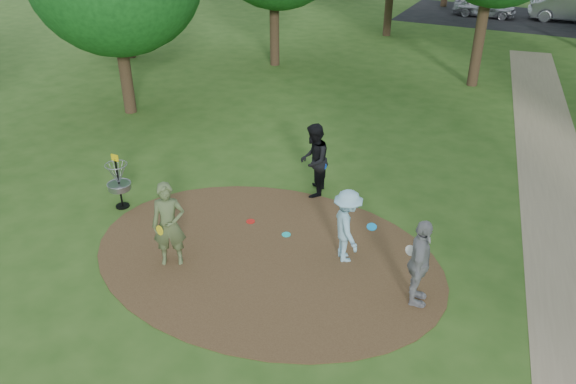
% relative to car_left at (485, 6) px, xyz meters
% --- Properties ---
extents(ground, '(100.00, 100.00, 0.00)m').
position_rel_car_left_xyz_m(ground, '(-0.09, -29.62, -0.65)').
color(ground, '#2D5119').
rests_on(ground, ground).
extents(dirt_clearing, '(8.40, 8.40, 0.02)m').
position_rel_car_left_xyz_m(dirt_clearing, '(-0.09, -29.62, -0.64)').
color(dirt_clearing, '#47301C').
rests_on(dirt_clearing, ground).
extents(footpath, '(7.55, 39.89, 0.01)m').
position_rel_car_left_xyz_m(footpath, '(6.41, -27.62, -0.65)').
color(footpath, '#8C7A5B').
rests_on(footpath, ground).
extents(parking_lot, '(14.00, 8.00, 0.01)m').
position_rel_car_left_xyz_m(parking_lot, '(1.91, 0.38, -0.65)').
color(parking_lot, black).
rests_on(parking_lot, ground).
extents(player_observer_with_disc, '(0.88, 0.80, 2.03)m').
position_rel_car_left_xyz_m(player_observer_with_disc, '(-1.86, -30.78, 0.36)').
color(player_observer_with_disc, '#54653A').
rests_on(player_observer_with_disc, ground).
extents(player_throwing_with_disc, '(1.31, 1.31, 1.77)m').
position_rel_car_left_xyz_m(player_throwing_with_disc, '(1.62, -28.91, 0.23)').
color(player_throwing_with_disc, '#93CADB').
rests_on(player_throwing_with_disc, ground).
extents(player_walking_with_disc, '(0.99, 1.16, 2.06)m').
position_rel_car_left_xyz_m(player_walking_with_disc, '(-0.30, -26.42, 0.38)').
color(player_walking_with_disc, black).
rests_on(player_walking_with_disc, ground).
extents(player_waiting_with_disc, '(0.67, 1.21, 1.95)m').
position_rel_car_left_xyz_m(player_waiting_with_disc, '(3.45, -29.70, 0.32)').
color(player_waiting_with_disc, gray).
rests_on(player_waiting_with_disc, ground).
extents(disc_ground_cyan, '(0.22, 0.22, 0.02)m').
position_rel_car_left_xyz_m(disc_ground_cyan, '(-0.03, -28.64, -0.62)').
color(disc_ground_cyan, '#1AD5CC').
rests_on(disc_ground_cyan, dirt_clearing).
extents(disc_ground_red, '(0.22, 0.22, 0.02)m').
position_rel_car_left_xyz_m(disc_ground_red, '(-1.12, -28.50, -0.62)').
color(disc_ground_red, red).
rests_on(disc_ground_red, dirt_clearing).
extents(car_left, '(3.86, 1.60, 1.31)m').
position_rel_car_left_xyz_m(car_left, '(0.00, 0.00, 0.00)').
color(car_left, '#A6A7AE').
rests_on(car_left, ground).
extents(car_right, '(5.07, 2.32, 1.61)m').
position_rel_car_left_xyz_m(car_right, '(5.01, 0.88, 0.15)').
color(car_right, '#929599').
rests_on(car_right, ground).
extents(disc_golf_basket, '(0.63, 0.63, 1.54)m').
position_rel_car_left_xyz_m(disc_golf_basket, '(-4.59, -29.32, 0.22)').
color(disc_golf_basket, black).
rests_on(disc_golf_basket, ground).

